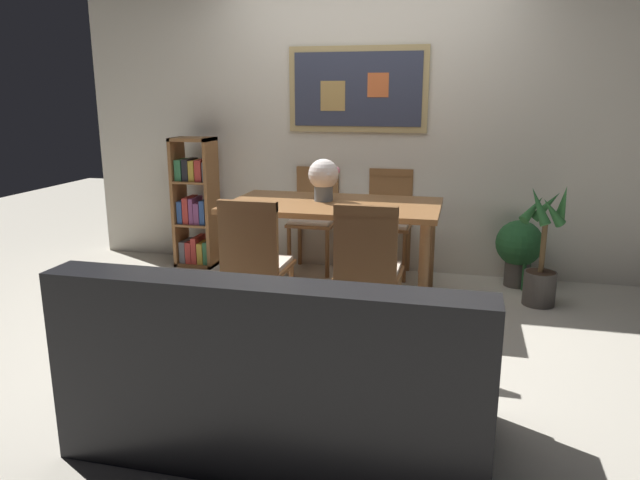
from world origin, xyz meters
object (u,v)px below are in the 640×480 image
at_px(dining_table, 333,215).
at_px(flower_vase, 324,177).
at_px(leather_couch, 281,378).
at_px(tv_remote, 355,208).
at_px(bookshelf, 196,207).
at_px(dining_chair_near_left, 254,256).
at_px(potted_ivy, 519,248).
at_px(dining_chair_far_right, 389,213).
at_px(dining_chair_far_left, 315,210).
at_px(potted_palm, 542,258).
at_px(dining_chair_near_right, 368,262).

relative_size(dining_table, flower_vase, 4.95).
height_order(leather_couch, tv_remote, leather_couch).
relative_size(bookshelf, flower_vase, 3.68).
height_order(dining_table, dining_chair_near_left, dining_chair_near_left).
bearing_deg(tv_remote, leather_couch, -90.42).
bearing_deg(potted_ivy, tv_remote, -143.25).
xyz_separation_m(dining_chair_far_right, dining_chair_far_left, (-0.65, -0.03, 0.00)).
relative_size(dining_chair_near_left, dining_chair_far_left, 1.00).
bearing_deg(potted_palm, potted_ivy, 106.55).
bearing_deg(leather_couch, dining_chair_far_right, 87.37).
height_order(potted_palm, tv_remote, potted_palm).
xyz_separation_m(dining_chair_far_right, potted_palm, (1.21, -0.55, -0.18)).
distance_m(dining_chair_near_right, bookshelf, 2.29).
height_order(dining_chair_far_right, leather_couch, dining_chair_far_right).
distance_m(dining_chair_near_left, tv_remote, 0.83).
xyz_separation_m(dining_table, potted_ivy, (1.40, 0.68, -0.33)).
relative_size(dining_table, dining_chair_far_left, 1.72).
xyz_separation_m(dining_chair_near_left, potted_ivy, (1.74, 1.47, -0.21)).
distance_m(dining_chair_far_right, bookshelf, 1.74).
xyz_separation_m(dining_chair_near_right, dining_chair_far_left, (-0.72, 1.54, 0.00)).
bearing_deg(tv_remote, dining_table, 133.19).
height_order(potted_ivy, flower_vase, flower_vase).
relative_size(dining_chair_near_right, potted_palm, 0.97).
bearing_deg(bookshelf, flower_vase, -22.73).
height_order(leather_couch, potted_ivy, leather_couch).
xyz_separation_m(bookshelf, potted_palm, (2.95, -0.38, -0.18)).
distance_m(dining_chair_near_right, dining_chair_far_left, 1.70).
bearing_deg(dining_chair_far_left, bookshelf, -172.57).
xyz_separation_m(dining_table, dining_chair_far_left, (-0.34, 0.77, -0.12)).
relative_size(dining_chair_near_left, tv_remote, 5.62).
xyz_separation_m(leather_couch, tv_remote, (0.01, 1.72, 0.45)).
bearing_deg(dining_chair_near_left, potted_palm, 29.18).
bearing_deg(dining_table, flower_vase, 142.21).
bearing_deg(potted_palm, bookshelf, 172.64).
xyz_separation_m(dining_chair_near_right, potted_palm, (1.14, 1.02, -0.18)).
bearing_deg(tv_remote, potted_ivy, 36.75).
bearing_deg(potted_palm, tv_remote, -160.70).
bearing_deg(dining_table, dining_chair_near_right, -63.42).
xyz_separation_m(dining_chair_far_right, leather_couch, (-0.13, -2.73, -0.22)).
height_order(dining_chair_far_left, tv_remote, dining_chair_far_left).
distance_m(dining_table, potted_palm, 1.58).
bearing_deg(leather_couch, dining_table, 95.68).
distance_m(potted_ivy, tv_remote, 1.56).
bearing_deg(dining_chair_far_left, dining_chair_far_right, 2.52).
height_order(dining_chair_far_left, potted_palm, potted_palm).
relative_size(dining_table, tv_remote, 9.69).
distance_m(dining_chair_far_right, dining_chair_far_left, 0.66).
distance_m(dining_table, potted_ivy, 1.59).
relative_size(dining_chair_near_left, bookshelf, 0.78).
xyz_separation_m(dining_chair_far_right, dining_chair_near_left, (-0.66, -1.59, 0.00)).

